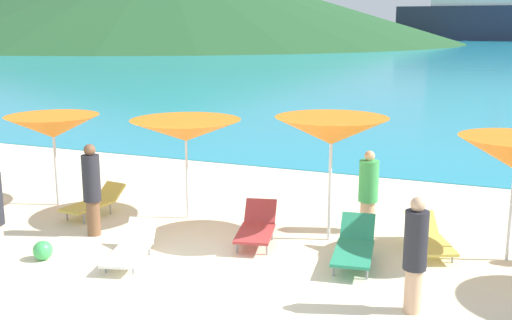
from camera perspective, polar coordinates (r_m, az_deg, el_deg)
name	(u,v)px	position (r m, az deg, el deg)	size (l,w,h in m)	color
ground_plane	(342,160)	(19.34, 7.95, 0.01)	(50.00, 100.00, 0.30)	beige
ocean_water	(495,36)	(236.00, 21.24, 10.63)	(650.00, 440.00, 0.02)	teal
umbrella_1	(53,127)	(14.22, -18.26, 2.94)	(2.12, 2.12, 2.03)	silver
umbrella_2	(186,130)	(12.62, -6.51, 2.74)	(2.32, 2.32, 2.08)	silver
umbrella_3	(331,131)	(11.28, 6.98, 2.68)	(2.27, 2.27, 2.33)	silver
lounge_chair_0	(354,246)	(10.65, 9.08, -7.82)	(0.83, 1.75, 0.66)	#268C66
lounge_chair_4	(94,202)	(13.51, -14.73, -3.76)	(0.75, 1.54, 0.57)	#D8BF4C
lounge_chair_6	(257,227)	(11.44, 0.06, -6.18)	(0.93, 1.56, 0.67)	#A53333
lounge_chair_7	(131,247)	(10.89, -11.47, -7.91)	(0.91, 1.66, 0.54)	white
lounge_chair_8	(429,238)	(11.48, 15.73, -6.93)	(1.10, 1.59, 0.55)	#D8BF4C
beachgoer_0	(415,252)	(8.89, 14.50, -8.25)	(0.33, 0.33, 1.68)	#DBAA84
beachgoer_1	(368,190)	(12.10, 10.34, -2.75)	(0.38, 0.38, 1.62)	#DBAA84
beachgoer_3	(92,187)	(12.10, -14.94, -2.47)	(0.34, 0.34, 1.78)	brown
beach_ball	(43,250)	(11.32, -19.11, -7.90)	(0.34, 0.34, 0.34)	#3FB259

